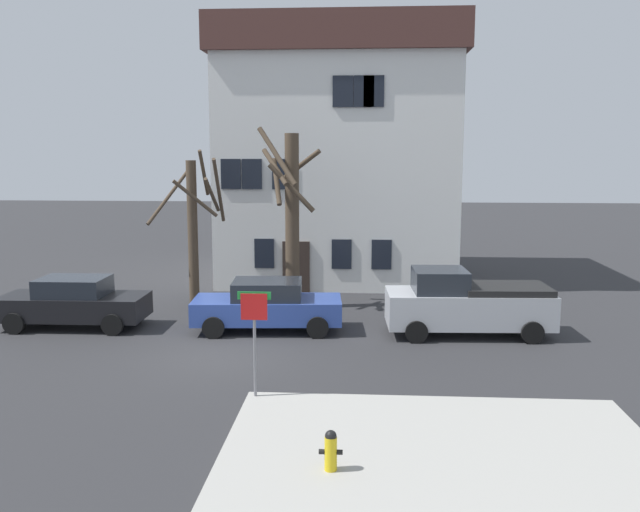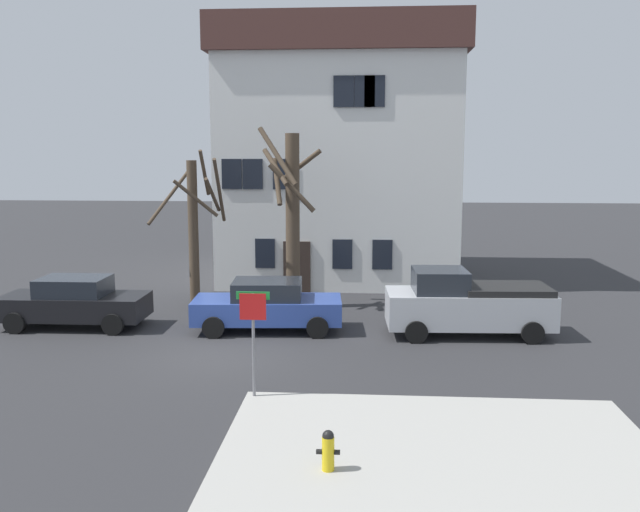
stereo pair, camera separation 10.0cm
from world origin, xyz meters
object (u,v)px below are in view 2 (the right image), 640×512
object	(u,v)px
street_sign_pole	(253,325)
car_black_sedan	(75,302)
tree_bare_mid	(291,214)
fire_hydrant	(328,450)
building_main	(340,153)
pickup_truck_silver	(467,304)
car_blue_sedan	(268,305)
tree_bare_near	(195,225)

from	to	relation	value
street_sign_pole	car_black_sedan	bearing A→B (deg)	138.26
tree_bare_mid	fire_hydrant	world-z (taller)	tree_bare_mid
building_main	car_black_sedan	world-z (taller)	building_main
tree_bare_mid	pickup_truck_silver	world-z (taller)	tree_bare_mid
car_black_sedan	car_blue_sedan	size ratio (longest dim) A/B	0.97
fire_hydrant	tree_bare_near	bearing A→B (deg)	113.57
tree_bare_near	pickup_truck_silver	size ratio (longest dim) A/B	1.12
tree_bare_near	pickup_truck_silver	xyz separation A→B (m)	(9.40, -3.26, -2.02)
tree_bare_mid	street_sign_pole	world-z (taller)	tree_bare_mid
tree_bare_mid	street_sign_pole	xyz separation A→B (m)	(0.19, -9.46, -1.67)
building_main	tree_bare_near	world-z (taller)	building_main
car_black_sedan	street_sign_pole	size ratio (longest dim) A/B	1.82
car_black_sedan	fire_hydrant	distance (m)	13.15
building_main	car_black_sedan	size ratio (longest dim) A/B	2.38
fire_hydrant	building_main	bearing A→B (deg)	91.82
tree_bare_mid	pickup_truck_silver	size ratio (longest dim) A/B	1.27
building_main	street_sign_pole	world-z (taller)	building_main
car_black_sedan	car_blue_sedan	distance (m)	6.33
tree_bare_mid	car_blue_sedan	bearing A→B (deg)	-97.26
tree_bare_mid	fire_hydrant	bearing A→B (deg)	-80.84
tree_bare_mid	fire_hydrant	size ratio (longest dim) A/B	8.91
pickup_truck_silver	fire_hydrant	xyz separation A→B (m)	(-3.77, -9.64, -0.50)
car_black_sedan	pickup_truck_silver	bearing A→B (deg)	-0.38
car_black_sedan	pickup_truck_silver	distance (m)	12.62
building_main	pickup_truck_silver	bearing A→B (deg)	-66.66
pickup_truck_silver	car_blue_sedan	bearing A→B (deg)	179.14
tree_bare_mid	fire_hydrant	distance (m)	13.50
car_blue_sedan	street_sign_pole	bearing A→B (deg)	-84.45
fire_hydrant	car_black_sedan	bearing A→B (deg)	132.27
tree_bare_near	car_black_sedan	xyz separation A→B (m)	(-3.21, -3.18, -2.19)
building_main	car_blue_sedan	xyz separation A→B (m)	(-1.88, -10.10, -4.80)
tree_bare_near	tree_bare_mid	distance (m)	3.56
tree_bare_mid	pickup_truck_silver	distance (m)	7.20
building_main	street_sign_pole	distance (m)	16.79
car_blue_sedan	pickup_truck_silver	bearing A→B (deg)	-0.86
pickup_truck_silver	fire_hydrant	world-z (taller)	pickup_truck_silver
street_sign_pole	tree_bare_near	bearing A→B (deg)	111.67
tree_bare_near	car_blue_sedan	world-z (taller)	tree_bare_near
tree_bare_mid	fire_hydrant	xyz separation A→B (m)	(2.10, -13.00, -2.97)
pickup_truck_silver	fire_hydrant	distance (m)	10.37
car_black_sedan	street_sign_pole	world-z (taller)	street_sign_pole
tree_bare_mid	building_main	bearing A→B (deg)	77.91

